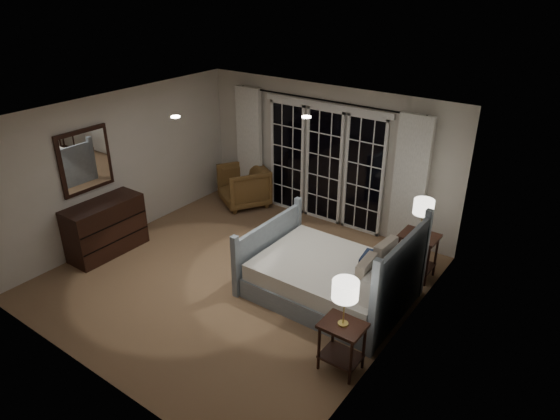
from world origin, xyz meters
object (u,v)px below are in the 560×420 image
Objects in this scene: nightstand_left at (342,340)px; bed at (333,278)px; nightstand_right at (418,249)px; lamp_left at (345,290)px; lamp_right at (424,207)px; dresser at (106,228)px; armchair at (244,186)px.

bed is at bearing 124.56° from nightstand_left.
nightstand_right is 2.47m from lamp_left.
lamp_left is at bearing -88.60° from lamp_right.
dresser is (-3.65, -1.07, 0.13)m from bed.
bed reaches higher than armchair.
bed is 1.44m from nightstand_right.
lamp_left is at bearing -55.44° from bed.
bed is at bearing 16.33° from dresser.
nightstand_right is 1.23× the size of lamp_left.
bed is 3.80× the size of lamp_right.
nightstand_left is at bearing -88.60° from nightstand_right.
armchair reaches higher than nightstand_left.
armchair is at bearing 143.20° from nightstand_left.
dresser is at bearing -72.15° from armchair.
armchair is (-3.82, 2.86, -0.70)m from lamp_left.
dresser reaches higher than nightstand_left.
nightstand_left is at bearing -55.44° from bed.
lamp_left is at bearing -88.60° from nightstand_right.
lamp_right reaches higher than bed.
nightstand_right is 0.81× the size of armchair.
bed is 3.38× the size of nightstand_left.
nightstand_left is 4.46m from dresser.
nightstand_left is 0.91× the size of nightstand_right.
bed reaches higher than nightstand_left.
nightstand_left is 1.13× the size of lamp_right.
lamp_left is 1.01× the size of lamp_right.
dresser reaches higher than nightstand_right.
nightstand_left is 0.73× the size of armchair.
lamp_left is 4.50m from dresser.
armchair is at bearing 172.95° from nightstand_right.
lamp_right is at bearing 56.31° from nightstand_right.
lamp_right is (0.75, 1.22, 0.84)m from bed.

